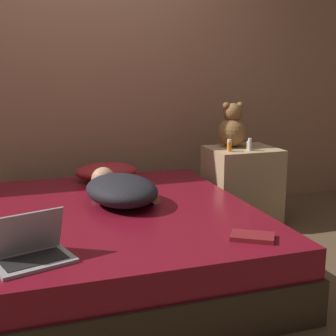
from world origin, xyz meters
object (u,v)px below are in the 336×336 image
object	(u,v)px
pillow	(106,172)
bottle_clear	(250,145)
laptop	(31,250)
bottle_amber	(249,146)
bottle_orange	(229,146)
teddy_bear	(232,128)
book	(252,237)
person_lying	(120,189)

from	to	relation	value
pillow	bottle_clear	world-z (taller)	bottle_clear
laptop	bottle_amber	bearing A→B (deg)	17.50
bottle_amber	bottle_clear	world-z (taller)	bottle_clear
pillow	bottle_orange	distance (m)	0.97
teddy_bear	laptop	bearing A→B (deg)	-140.61
pillow	teddy_bear	distance (m)	1.07
bottle_orange	bottle_clear	xyz separation A→B (m)	(0.16, -0.03, 0.00)
book	person_lying	bearing A→B (deg)	119.89
person_lying	bottle_amber	bearing A→B (deg)	12.61
person_lying	bottle_orange	world-z (taller)	bottle_orange
bottle_orange	book	distance (m)	1.33
bottle_amber	bottle_clear	bearing A→B (deg)	-107.82
teddy_bear	person_lying	bearing A→B (deg)	-151.98
pillow	laptop	distance (m)	1.55
person_lying	teddy_bear	bearing A→B (deg)	21.20
person_lying	bottle_amber	xyz separation A→B (m)	(1.12, 0.39, 0.16)
person_lying	teddy_bear	world-z (taller)	teddy_bear
pillow	bottle_orange	world-z (taller)	bottle_orange
pillow	person_lying	size ratio (longest dim) A/B	0.62
teddy_bear	bottle_amber	world-z (taller)	teddy_bear
laptop	bottle_clear	world-z (taller)	bottle_clear
bottle_orange	book	world-z (taller)	bottle_orange
bottle_amber	bottle_orange	size ratio (longest dim) A/B	0.71
laptop	bottle_amber	distance (m)	2.08
person_lying	laptop	distance (m)	0.98
bottle_orange	book	size ratio (longest dim) A/B	0.36
laptop	teddy_bear	size ratio (longest dim) A/B	1.07
person_lying	teddy_bear	distance (m)	1.23
person_lying	book	bearing A→B (deg)	-66.92
person_lying	bottle_orange	distance (m)	1.03
bottle_clear	teddy_bear	bearing A→B (deg)	103.11
bottle_clear	book	world-z (taller)	bottle_clear
laptop	teddy_bear	world-z (taller)	teddy_bear
person_lying	teddy_bear	xyz separation A→B (m)	(1.06, 0.56, 0.29)
pillow	bottle_clear	distance (m)	1.13
teddy_bear	bottle_orange	distance (m)	0.24
person_lying	laptop	bearing A→B (deg)	-133.48
laptop	book	world-z (taller)	laptop
teddy_bear	bottle_clear	xyz separation A→B (m)	(0.05, -0.21, -0.11)
person_lying	pillow	bearing A→B (deg)	80.38
teddy_bear	bottle_amber	distance (m)	0.22
laptop	bottle_clear	size ratio (longest dim) A/B	3.94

